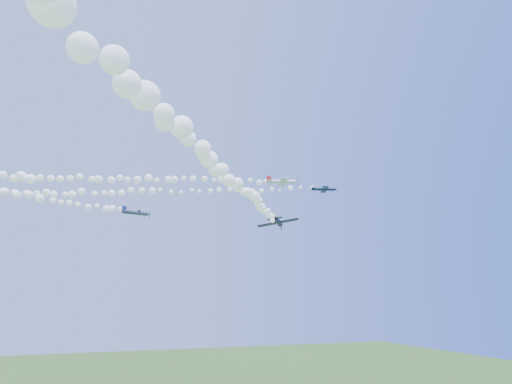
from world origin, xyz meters
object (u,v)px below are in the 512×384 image
object	(u,v)px
plane_navy	(324,189)
plane_white	(282,182)
plane_black	(278,222)
plane_grey	(136,213)

from	to	relation	value
plane_navy	plane_white	bearing A→B (deg)	-153.62
plane_white	plane_navy	world-z (taller)	plane_white
plane_black	plane_white	bearing A→B (deg)	6.00
plane_white	plane_grey	xyz separation A→B (m)	(-34.60, 5.94, -9.32)
plane_grey	plane_black	distance (m)	35.31
plane_white	plane_grey	bearing A→B (deg)	-174.79
plane_grey	plane_black	bearing A→B (deg)	-71.10
plane_grey	plane_white	bearing A→B (deg)	-37.48
plane_navy	plane_grey	bearing A→B (deg)	-163.65
plane_navy	plane_grey	distance (m)	47.97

